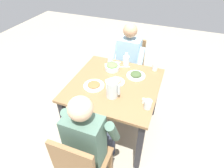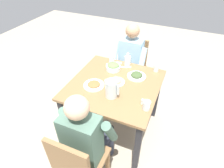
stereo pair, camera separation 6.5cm
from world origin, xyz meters
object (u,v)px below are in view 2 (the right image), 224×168
(water_glass_near_right, at_px, (112,60))
(oil_carafe, at_px, (128,61))
(chair_near, at_px, (78,164))
(diner_near, at_px, (88,135))
(plate_dolmas, at_px, (137,75))
(plate_rice_curry, at_px, (94,85))
(dining_table, at_px, (115,91))
(diner_far, at_px, (129,62))
(chair_far, at_px, (132,64))
(salt_shaker, at_px, (142,102))
(water_glass_far_right, at_px, (156,68))
(water_glass_by_pitcher, at_px, (147,105))
(water_pitcher, at_px, (111,89))
(salad_bowl, at_px, (113,67))
(plate_fries, at_px, (117,81))

(water_glass_near_right, bearing_deg, oil_carafe, 7.91)
(chair_near, xyz_separation_m, diner_near, (0.00, 0.20, 0.15))
(diner_near, bearing_deg, plate_dolmas, 78.94)
(plate_rice_curry, height_order, oil_carafe, oil_carafe)
(dining_table, distance_m, diner_far, 0.66)
(chair_far, xyz_separation_m, salt_shaker, (0.43, -1.06, 0.29))
(chair_near, distance_m, diner_far, 1.54)
(chair_near, bearing_deg, water_glass_far_right, 74.71)
(plate_rice_curry, distance_m, salt_shaker, 0.57)
(chair_near, bearing_deg, water_glass_by_pitcher, 56.34)
(water_glass_by_pitcher, bearing_deg, water_glass_far_right, 94.97)
(water_glass_near_right, height_order, water_glass_far_right, water_glass_far_right)
(diner_far, bearing_deg, diner_near, -86.79)
(plate_dolmas, height_order, water_glass_by_pitcher, water_glass_by_pitcher)
(diner_far, distance_m, oil_carafe, 0.30)
(water_pitcher, relative_size, salad_bowl, 1.08)
(water_glass_far_right, bearing_deg, water_glass_by_pitcher, -85.03)
(chair_near, bearing_deg, salad_bowl, 97.05)
(plate_dolmas, distance_m, oil_carafe, 0.28)
(plate_dolmas, height_order, oil_carafe, oil_carafe)
(water_glass_near_right, xyz_separation_m, water_glass_far_right, (0.57, 0.04, 0.00))
(chair_near, distance_m, plate_fries, 0.93)
(plate_fries, height_order, water_glass_near_right, water_glass_near_right)
(chair_near, xyz_separation_m, water_glass_near_right, (-0.22, 1.26, 0.30))
(water_pitcher, relative_size, water_glass_by_pitcher, 2.06)
(plate_rice_curry, bearing_deg, plate_dolmas, 42.52)
(chair_far, relative_size, water_glass_by_pitcher, 9.49)
(chair_far, height_order, water_glass_far_right, chair_far)
(salad_bowl, bearing_deg, plate_rice_curry, -100.36)
(dining_table, relative_size, plate_fries, 5.33)
(diner_near, bearing_deg, plate_rice_curry, 111.30)
(oil_carafe, xyz_separation_m, salt_shaker, (0.37, -0.62, -0.03))
(plate_rice_curry, bearing_deg, salad_bowl, 79.64)
(plate_dolmas, height_order, plate_fries, plate_dolmas)
(dining_table, height_order, water_glass_by_pitcher, water_glass_by_pitcher)
(dining_table, height_order, chair_far, chair_far)
(dining_table, xyz_separation_m, plate_rice_curry, (-0.19, -0.13, 0.13))
(plate_rice_curry, distance_m, water_glass_far_right, 0.79)
(plate_rice_curry, bearing_deg, water_glass_far_right, 44.81)
(diner_far, height_order, plate_rice_curry, diner_far)
(chair_near, relative_size, plate_rice_curry, 3.84)
(plate_rice_curry, bearing_deg, chair_far, 82.36)
(water_glass_near_right, bearing_deg, chair_far, 72.78)
(diner_near, relative_size, water_glass_near_right, 13.61)
(chair_near, relative_size, water_glass_far_right, 9.96)
(diner_far, height_order, plate_fries, diner_far)
(water_glass_near_right, xyz_separation_m, salt_shaker, (0.58, -0.59, -0.02))
(chair_near, height_order, water_glass_by_pitcher, chair_near)
(dining_table, distance_m, water_glass_far_right, 0.59)
(water_glass_near_right, bearing_deg, salt_shaker, -45.25)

